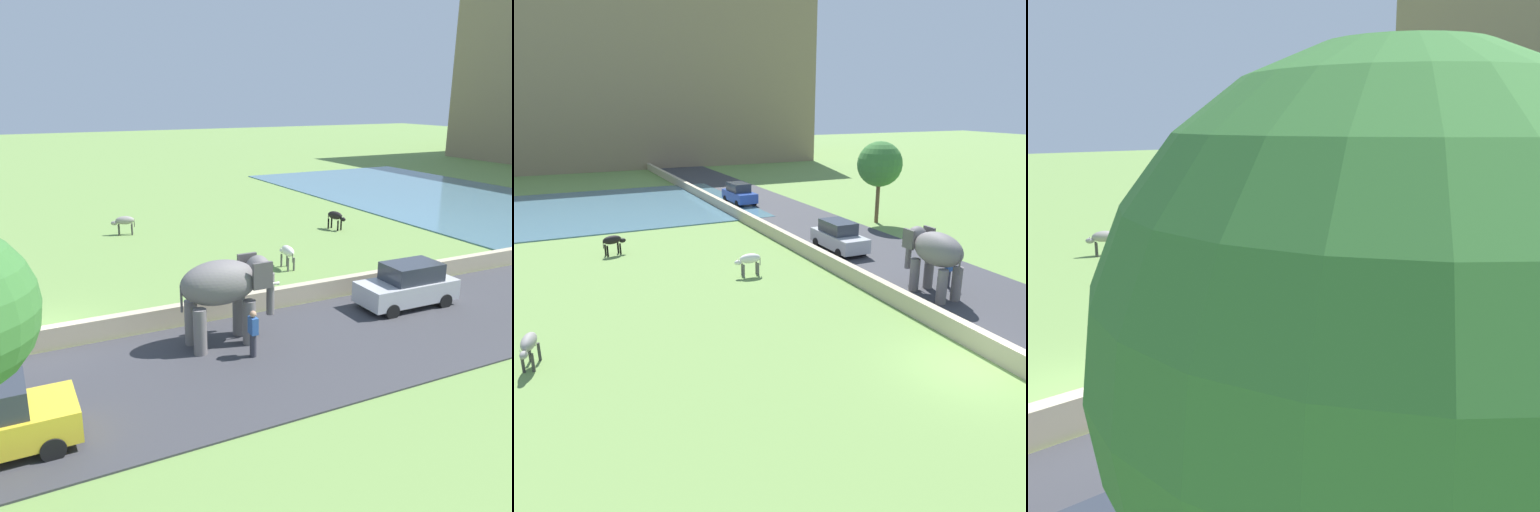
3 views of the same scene
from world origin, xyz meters
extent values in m
plane|color=#6B8E47|center=(0.00, 0.00, 0.00)|extent=(220.00, 220.00, 0.00)
cube|color=#38383D|center=(5.00, 20.00, 0.03)|extent=(7.00, 120.00, 0.06)
cube|color=tan|center=(1.20, 18.00, 0.40)|extent=(0.40, 110.00, 0.79)
cube|color=slate|center=(-14.00, 32.35, 0.04)|extent=(36.00, 18.00, 0.08)
cube|color=#897556|center=(-6.00, 70.09, 12.75)|extent=(64.00, 28.00, 25.50)
ellipsoid|color=slate|center=(3.42, 5.48, 2.24)|extent=(1.41, 2.70, 1.50)
cylinder|color=slate|center=(3.00, 6.35, 0.80)|extent=(0.44, 0.44, 1.60)
cylinder|color=slate|center=(3.84, 6.35, 0.80)|extent=(0.44, 0.44, 1.60)
cylinder|color=slate|center=(3.01, 4.60, 0.80)|extent=(0.44, 0.44, 1.60)
cylinder|color=slate|center=(3.85, 4.60, 0.80)|extent=(0.44, 0.44, 1.60)
ellipsoid|color=slate|center=(3.42, 6.89, 2.42)|extent=(1.00, 0.90, 1.10)
cube|color=#504C4C|center=(2.82, 6.76, 2.46)|extent=(0.12, 0.70, 0.90)
cube|color=#504C4C|center=(4.02, 6.76, 2.46)|extent=(0.12, 0.70, 0.90)
cylinder|color=slate|center=(3.42, 7.37, 1.54)|extent=(0.28, 0.28, 1.50)
cone|color=silver|center=(3.20, 7.30, 1.99)|extent=(0.12, 0.56, 0.17)
cone|color=silver|center=(3.64, 7.30, 1.99)|extent=(0.12, 0.56, 0.17)
cylinder|color=#504C4C|center=(3.43, 4.15, 1.89)|extent=(0.08, 0.08, 0.90)
cylinder|color=#33333D|center=(4.77, 6.04, 0.42)|extent=(0.22, 0.22, 0.85)
cube|color=#2D569E|center=(4.77, 6.04, 1.13)|extent=(0.36, 0.22, 0.56)
sphere|color=tan|center=(4.77, 6.04, 1.52)|extent=(0.22, 0.22, 0.22)
cube|color=#2D4CA8|center=(3.42, 29.41, 0.70)|extent=(1.85, 4.06, 0.80)
cube|color=#2D333D|center=(3.42, 29.61, 1.45)|extent=(1.53, 2.25, 0.70)
cylinder|color=black|center=(4.28, 28.14, 0.30)|extent=(0.20, 0.61, 0.60)
cylinder|color=black|center=(2.67, 28.08, 0.30)|extent=(0.20, 0.61, 0.60)
cylinder|color=black|center=(4.18, 30.74, 0.30)|extent=(0.20, 0.61, 0.60)
cylinder|color=black|center=(2.57, 30.68, 0.30)|extent=(0.20, 0.61, 0.60)
cube|color=#B7B7BC|center=(3.42, 13.45, 0.70)|extent=(1.76, 4.02, 0.80)
cube|color=#2D333D|center=(3.43, 13.65, 1.45)|extent=(1.48, 2.22, 0.70)
cylinder|color=black|center=(4.21, 12.13, 0.30)|extent=(0.19, 0.60, 0.60)
cylinder|color=black|center=(2.60, 12.16, 0.30)|extent=(0.19, 0.60, 0.60)
cylinder|color=black|center=(4.25, 14.73, 0.30)|extent=(0.19, 0.60, 0.60)
cylinder|color=black|center=(2.64, 14.76, 0.30)|extent=(0.19, 0.60, 0.60)
ellipsoid|color=silver|center=(-3.01, 11.68, 0.90)|extent=(1.13, 0.52, 0.50)
cylinder|color=#595753|center=(-3.41, 11.56, 0.33)|extent=(0.10, 0.10, 0.65)
cylinder|color=#595753|center=(-3.38, 11.87, 0.33)|extent=(0.10, 0.10, 0.65)
cylinder|color=#595753|center=(-2.64, 11.50, 0.33)|extent=(0.10, 0.10, 0.65)
cylinder|color=#595753|center=(-2.62, 11.81, 0.33)|extent=(0.10, 0.10, 0.65)
ellipsoid|color=silver|center=(-3.64, 11.73, 0.75)|extent=(0.42, 0.27, 0.26)
cone|color=beige|center=(-3.65, 11.64, 0.92)|extent=(0.04, 0.04, 0.12)
cone|color=beige|center=(-3.64, 11.82, 0.92)|extent=(0.04, 0.04, 0.12)
cylinder|color=#595753|center=(-2.47, 11.64, 0.70)|extent=(0.04, 0.04, 0.45)
ellipsoid|color=gray|center=(-13.21, 6.24, 0.90)|extent=(0.71, 1.18, 0.50)
cylinder|color=#373533|center=(-13.17, 5.82, 0.33)|extent=(0.10, 0.10, 0.65)
cylinder|color=#373533|center=(-13.46, 5.91, 0.33)|extent=(0.10, 0.10, 0.65)
cylinder|color=#373533|center=(-12.96, 6.57, 0.33)|extent=(0.10, 0.10, 0.65)
cylinder|color=#373533|center=(-13.26, 6.65, 0.33)|extent=(0.10, 0.10, 0.65)
ellipsoid|color=gray|center=(-13.38, 5.63, 0.75)|extent=(0.34, 0.45, 0.26)
cone|color=beige|center=(-13.29, 5.60, 0.92)|extent=(0.04, 0.04, 0.12)
cone|color=beige|center=(-13.47, 5.65, 0.92)|extent=(0.04, 0.04, 0.12)
cylinder|color=#373533|center=(-13.07, 6.76, 0.70)|extent=(0.04, 0.04, 0.45)
ellipsoid|color=black|center=(-8.82, 18.33, 0.90)|extent=(1.18, 0.72, 0.50)
cylinder|color=black|center=(-8.49, 18.59, 0.33)|extent=(0.10, 0.10, 0.65)
cylinder|color=black|center=(-8.41, 18.29, 0.33)|extent=(0.10, 0.10, 0.65)
cylinder|color=black|center=(-9.23, 18.37, 0.33)|extent=(0.10, 0.10, 0.65)
cylinder|color=black|center=(-9.15, 18.08, 0.33)|extent=(0.10, 0.10, 0.65)
ellipsoid|color=black|center=(-8.21, 18.50, 0.75)|extent=(0.45, 0.34, 0.26)
cone|color=beige|center=(-8.24, 18.59, 0.92)|extent=(0.04, 0.04, 0.12)
cone|color=beige|center=(-8.19, 18.42, 0.92)|extent=(0.04, 0.04, 0.12)
cylinder|color=black|center=(-9.34, 18.18, 0.70)|extent=(0.04, 0.04, 0.45)
cylinder|color=brown|center=(9.95, 18.66, 1.57)|extent=(0.28, 0.28, 3.13)
sphere|color=#387033|center=(9.95, 18.66, 4.25)|extent=(3.20, 3.20, 3.20)
camera|label=1|loc=(19.32, -1.01, 8.17)|focal=38.86mm
camera|label=2|loc=(-12.31, -10.74, 8.47)|focal=35.29mm
camera|label=3|loc=(11.55, -3.84, 5.90)|focal=40.02mm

